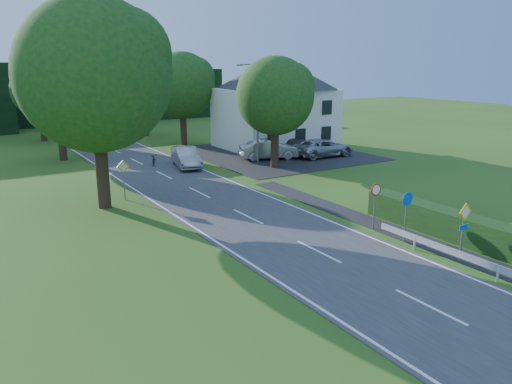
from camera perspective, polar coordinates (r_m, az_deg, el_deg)
road at (r=28.56m, az=-3.00°, el=-1.83°), size 7.00×80.00×0.04m
parking_pad at (r=45.49m, az=2.25°, el=4.43°), size 14.00×16.00×0.04m
line_edge_left at (r=27.20m, az=-9.00°, el=-2.80°), size 0.12×80.00×0.01m
line_edge_right at (r=30.20m, az=2.39°, el=-0.85°), size 0.12×80.00×0.01m
line_centre at (r=28.56m, az=-3.00°, el=-1.78°), size 0.12×80.00×0.01m
tree_main at (r=28.98m, az=-17.72°, el=9.43°), size 9.40×9.40×11.64m
tree_left_far at (r=44.90m, az=-21.62°, el=8.79°), size 7.00×7.00×8.58m
tree_right_far at (r=50.35m, az=-8.40°, el=10.48°), size 7.40×7.40×9.09m
tree_left_back at (r=56.79m, az=-23.44°, el=9.40°), size 6.60×6.60×8.07m
tree_right_back at (r=57.46m, az=-12.59°, el=10.03°), size 6.20×6.20×7.56m
tree_right_mid at (r=38.85m, az=2.19°, el=9.02°), size 7.00×7.00×8.58m
treeline_right at (r=73.27m, az=-15.40°, el=10.59°), size 30.00×5.00×7.00m
house_white at (r=48.51m, az=2.26°, el=10.30°), size 10.60×8.40×8.60m
streetlight at (r=40.26m, az=0.05°, el=9.48°), size 2.03×0.18×8.00m
sign_priority_right at (r=22.16m, az=22.68°, el=-3.13°), size 0.78×0.09×2.59m
sign_roundabout at (r=23.94m, az=16.85°, el=-1.63°), size 0.64×0.08×2.37m
sign_speed_limit at (r=25.21m, az=13.49°, el=-0.36°), size 0.64×0.11×2.37m
sign_priority_left at (r=30.91m, az=-14.91°, el=2.22°), size 0.78×0.09×2.44m
moving_car at (r=39.77m, az=-7.98°, el=3.97°), size 2.66×4.98×1.56m
motorcycle at (r=41.18m, az=-11.60°, el=3.70°), size 1.18×1.79×0.89m
parked_car_red at (r=43.31m, az=0.95°, el=4.86°), size 4.31×2.99×1.36m
parked_car_silver_a at (r=42.59m, az=1.51°, el=4.90°), size 5.37×3.26×1.67m
parked_car_grey at (r=45.62m, az=4.87°, el=5.33°), size 5.07×4.16×1.38m
parked_car_silver_b at (r=44.18m, az=7.68°, el=5.05°), size 5.64×2.71×1.55m
parasol at (r=44.10m, az=0.98°, el=5.43°), size 2.72×2.75×1.96m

